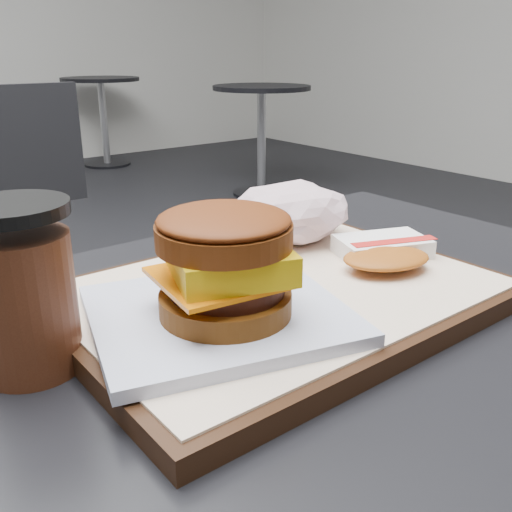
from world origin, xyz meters
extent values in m
cube|color=black|center=(0.00, 0.00, 0.75)|extent=(0.80, 0.60, 0.04)
cube|color=black|center=(0.01, 0.05, 0.78)|extent=(0.38, 0.28, 0.02)
cube|color=white|center=(0.01, 0.05, 0.79)|extent=(0.36, 0.26, 0.00)
cube|color=white|center=(-0.07, 0.03, 0.80)|extent=(0.23, 0.22, 0.01)
cylinder|color=#60340D|center=(-0.07, 0.02, 0.81)|extent=(0.12, 0.12, 0.02)
cylinder|color=black|center=(-0.07, 0.02, 0.82)|extent=(0.11, 0.11, 0.01)
cube|color=orange|center=(-0.08, 0.02, 0.83)|extent=(0.10, 0.10, 0.00)
cube|color=#E0BB0E|center=(-0.07, 0.02, 0.84)|extent=(0.11, 0.11, 0.02)
cylinder|color=#69310F|center=(-0.07, 0.02, 0.86)|extent=(0.12, 0.12, 0.02)
ellipsoid|color=#6C2F0F|center=(-0.07, 0.02, 0.87)|extent=(0.12, 0.12, 0.02)
cube|color=white|center=(0.14, 0.05, 0.80)|extent=(0.10, 0.08, 0.02)
cube|color=red|center=(0.14, 0.03, 0.81)|extent=(0.09, 0.05, 0.00)
ellipsoid|color=#C1681F|center=(0.11, 0.02, 0.80)|extent=(0.10, 0.09, 0.01)
cylinder|color=#431E10|center=(-0.20, 0.08, 0.82)|extent=(0.07, 0.07, 0.10)
cylinder|color=black|center=(-0.20, 0.08, 0.89)|extent=(0.08, 0.08, 0.01)
cube|color=black|center=(0.27, 1.66, 0.68)|extent=(0.40, 0.03, 0.40)
cylinder|color=black|center=(2.20, 2.80, 0.01)|extent=(0.40, 0.40, 0.02)
cylinder|color=#A5A5AA|center=(2.20, 2.80, 0.37)|extent=(0.06, 0.06, 0.70)
cylinder|color=black|center=(2.20, 2.80, 0.73)|extent=(0.66, 0.66, 0.03)
cylinder|color=black|center=(1.80, 4.50, 0.01)|extent=(0.40, 0.40, 0.02)
cylinder|color=#A5A5AA|center=(1.80, 4.50, 0.37)|extent=(0.06, 0.06, 0.70)
cylinder|color=black|center=(1.80, 4.50, 0.73)|extent=(0.66, 0.66, 0.03)
camera|label=1|loc=(-0.30, -0.30, 0.99)|focal=40.00mm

